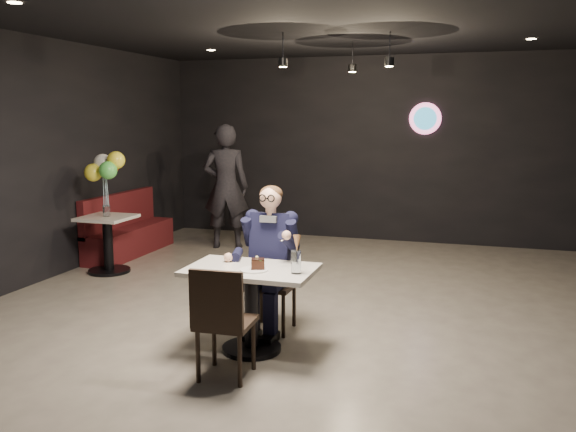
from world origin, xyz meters
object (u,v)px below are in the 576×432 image
(main_table, at_px, (251,309))
(side_table, at_px, (108,243))
(balloon_vase, at_px, (106,211))
(chair_near, at_px, (226,320))
(passerby, at_px, (226,187))
(booth_bench, at_px, (129,224))
(seated_man, at_px, (272,257))
(chair_far, at_px, (272,284))
(sundae_glass, at_px, (296,262))

(main_table, height_order, side_table, side_table)
(side_table, bearing_deg, balloon_vase, 0.00)
(side_table, relative_size, balloon_vase, 5.49)
(chair_near, bearing_deg, passerby, 110.12)
(side_table, bearing_deg, booth_bench, 106.70)
(booth_bench, height_order, balloon_vase, booth_bench)
(chair_near, xyz_separation_m, passerby, (-1.89, 4.42, 0.50))
(booth_bench, relative_size, passerby, 0.95)
(seated_man, xyz_separation_m, booth_bench, (-3.07, 2.43, -0.26))
(main_table, xyz_separation_m, side_table, (-2.77, 1.98, 0.02))
(chair_far, distance_m, chair_near, 1.11)
(booth_bench, bearing_deg, seated_man, -38.39)
(chair_far, height_order, chair_near, same)
(main_table, height_order, sundae_glass, sundae_glass)
(seated_man, bearing_deg, chair_far, -90.00)
(main_table, relative_size, booth_bench, 0.60)
(chair_near, bearing_deg, side_table, 134.46)
(main_table, height_order, passerby, passerby)
(sundae_glass, xyz_separation_m, side_table, (-3.20, 2.05, -0.45))
(chair_near, xyz_separation_m, sundae_glass, (0.43, 0.49, 0.39))
(seated_man, bearing_deg, main_table, -90.00)
(booth_bench, xyz_separation_m, balloon_vase, (0.30, -1.00, 0.37))
(main_table, bearing_deg, chair_near, -90.00)
(chair_near, distance_m, balloon_vase, 3.77)
(side_table, distance_m, passerby, 2.16)
(seated_man, height_order, booth_bench, seated_man)
(seated_man, relative_size, balloon_vase, 10.06)
(booth_bench, distance_m, side_table, 1.05)
(chair_far, distance_m, sundae_glass, 0.84)
(seated_man, relative_size, sundae_glass, 7.52)
(main_table, relative_size, chair_far, 1.20)
(main_table, relative_size, sundae_glass, 5.74)
(seated_man, distance_m, side_table, 3.14)
(chair_far, height_order, seated_man, seated_man)
(sundae_glass, bearing_deg, passerby, 120.53)
(seated_man, bearing_deg, chair_near, -90.00)
(seated_man, bearing_deg, sundae_glass, -55.27)
(chair_far, bearing_deg, passerby, 119.70)
(side_table, relative_size, passerby, 0.41)
(booth_bench, bearing_deg, chair_near, -49.05)
(booth_bench, xyz_separation_m, side_table, (0.30, -1.00, -0.06))
(chair_near, bearing_deg, booth_bench, 127.90)
(sundae_glass, xyz_separation_m, booth_bench, (-3.50, 3.05, -0.39))
(seated_man, distance_m, balloon_vase, 3.12)
(chair_near, height_order, side_table, chair_near)
(seated_man, distance_m, booth_bench, 3.93)
(balloon_vase, bearing_deg, chair_far, -27.35)
(side_table, xyz_separation_m, passerby, (0.88, 1.89, 0.57))
(side_table, bearing_deg, sundae_glass, -32.64)
(chair_far, xyz_separation_m, chair_near, (0.00, -1.11, 0.00))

